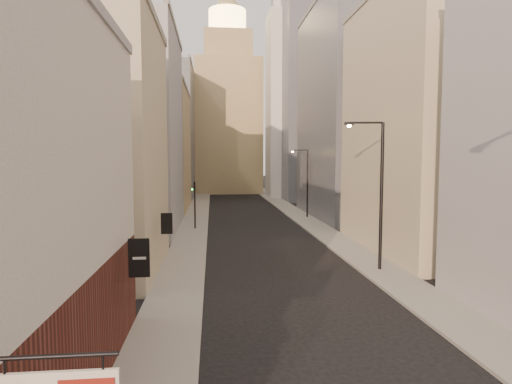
% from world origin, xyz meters
% --- Properties ---
extents(sidewalk_left, '(3.00, 140.00, 0.15)m').
position_xyz_m(sidewalk_left, '(-6.50, 55.00, 0.07)').
color(sidewalk_left, gray).
rests_on(sidewalk_left, ground).
extents(sidewalk_right, '(3.00, 140.00, 0.15)m').
position_xyz_m(sidewalk_right, '(6.50, 55.00, 0.07)').
color(sidewalk_right, gray).
rests_on(sidewalk_right, ground).
extents(left_bldg_beige, '(8.00, 12.00, 16.00)m').
position_xyz_m(left_bldg_beige, '(-12.00, 26.00, 8.00)').
color(left_bldg_beige, '#BCB090').
rests_on(left_bldg_beige, ground).
extents(left_bldg_grey, '(8.00, 16.00, 20.00)m').
position_xyz_m(left_bldg_grey, '(-12.00, 42.00, 10.00)').
color(left_bldg_grey, '#A09FA5').
rests_on(left_bldg_grey, ground).
extents(left_bldg_tan, '(8.00, 18.00, 17.00)m').
position_xyz_m(left_bldg_tan, '(-12.00, 60.00, 8.50)').
color(left_bldg_tan, tan).
rests_on(left_bldg_tan, ground).
extents(left_bldg_wingrid, '(8.00, 20.00, 24.00)m').
position_xyz_m(left_bldg_wingrid, '(-12.00, 80.00, 12.00)').
color(left_bldg_wingrid, gray).
rests_on(left_bldg_wingrid, ground).
extents(right_bldg_beige, '(8.00, 16.00, 20.00)m').
position_xyz_m(right_bldg_beige, '(12.00, 30.00, 10.00)').
color(right_bldg_beige, '#BCB090').
rests_on(right_bldg_beige, ground).
extents(right_bldg_wingrid, '(8.00, 20.00, 26.00)m').
position_xyz_m(right_bldg_wingrid, '(12.00, 50.00, 13.00)').
color(right_bldg_wingrid, gray).
rests_on(right_bldg_wingrid, ground).
extents(highrise, '(21.00, 23.00, 51.20)m').
position_xyz_m(highrise, '(18.00, 78.00, 25.66)').
color(highrise, gray).
rests_on(highrise, ground).
extents(clock_tower, '(14.00, 14.00, 44.90)m').
position_xyz_m(clock_tower, '(-1.00, 92.00, 17.63)').
color(clock_tower, tan).
rests_on(clock_tower, ground).
extents(white_tower, '(8.00, 8.00, 41.50)m').
position_xyz_m(white_tower, '(10.00, 78.00, 18.61)').
color(white_tower, silver).
rests_on(white_tower, ground).
extents(streetlamp_mid, '(2.55, 0.55, 9.75)m').
position_xyz_m(streetlamp_mid, '(6.17, 24.19, 5.57)').
color(streetlamp_mid, black).
rests_on(streetlamp_mid, ground).
extents(streetlamp_far, '(2.09, 1.01, 8.47)m').
position_xyz_m(streetlamp_far, '(7.00, 49.37, 4.84)').
color(streetlamp_far, black).
rests_on(streetlamp_far, ground).
extents(traffic_light_left, '(0.58, 0.51, 5.00)m').
position_xyz_m(traffic_light_left, '(-6.31, 41.89, 3.63)').
color(traffic_light_left, black).
rests_on(traffic_light_left, ground).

